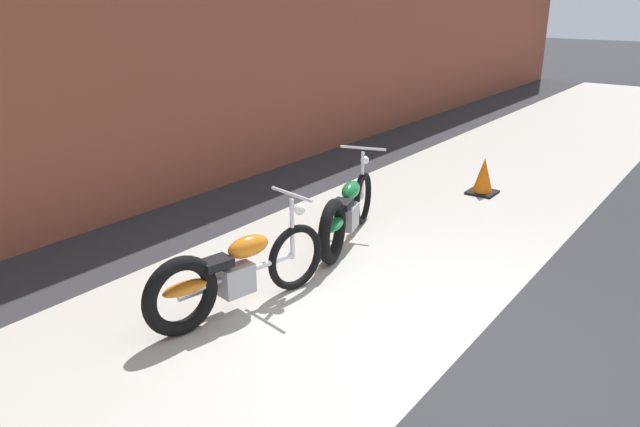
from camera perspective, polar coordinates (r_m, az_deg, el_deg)
name	(u,v)px	position (r m, az deg, el deg)	size (l,w,h in m)	color
ground_plane	(460,356)	(5.31, 12.94, -12.80)	(80.00, 80.00, 0.00)	#2D2D30
sidewalk_slab	(294,297)	(6.08, -2.41, -7.81)	(36.00, 3.50, 0.01)	#B2ADA3
brick_building_wall	(55,6)	(8.02, -23.41, 17.31)	(36.00, 0.50, 5.37)	brown
motorcycle_orange	(228,276)	(5.66, -8.55, -5.75)	(1.99, 0.70, 1.03)	black
motorcycle_green	(345,214)	(7.14, 2.33, -0.06)	(1.94, 0.83, 1.03)	black
traffic_cone	(483,178)	(9.41, 14.97, 3.25)	(0.40, 0.40, 0.55)	orange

